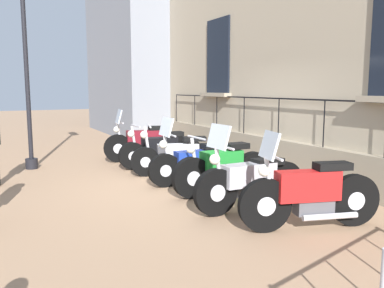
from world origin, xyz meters
name	(u,v)px	position (x,y,z in m)	size (l,w,h in m)	color
ground_plane	(194,184)	(0.00, 0.00, 0.00)	(60.00, 60.00, 0.00)	#9E7A5B
motorcycle_maroon	(146,143)	(-0.07, -2.87, 0.47)	(2.20, 0.73, 1.35)	black
motorcycle_black	(161,150)	(-0.10, -1.89, 0.42)	(2.10, 0.66, 1.03)	black
motorcycle_white	(180,157)	(-0.12, -0.90, 0.40)	(2.11, 0.83, 1.10)	black
motorcycle_blue	(199,162)	(-0.12, -0.01, 0.43)	(2.14, 0.65, 1.33)	black
motorcycle_green	(223,169)	(-0.14, 0.89, 0.45)	(2.00, 0.66, 1.06)	black
motorcycle_silver	(250,181)	(-0.01, 1.91, 0.46)	(1.98, 0.62, 1.36)	black
motorcycle_red	(309,194)	(-0.22, 2.95, 0.47)	(1.96, 0.75, 1.33)	black
lamppost	(23,17)	(2.70, -3.08, 3.46)	(0.31, 1.01, 4.86)	black
distant_building	(159,28)	(-3.14, -9.33, 4.39)	(4.72, 6.55, 8.77)	gray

